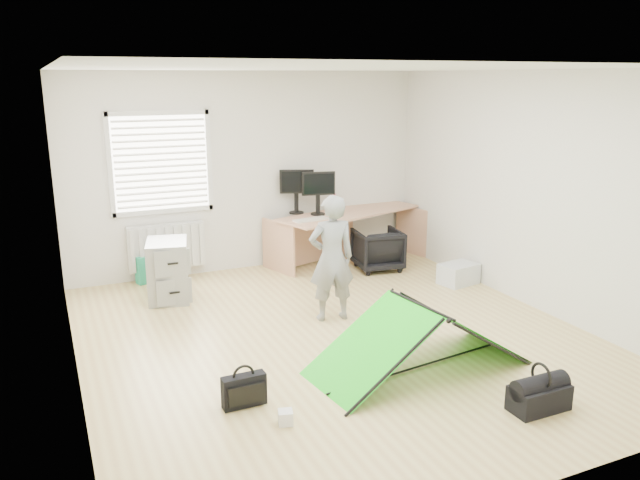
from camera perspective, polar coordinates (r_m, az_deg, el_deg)
name	(u,v)px	position (r m, az deg, el deg)	size (l,w,h in m)	color
ground	(336,337)	(6.56, 1.46, -8.87)	(5.50, 5.50, 0.00)	tan
back_wall	(250,172)	(8.66, -6.45, 6.17)	(5.00, 0.02, 2.70)	silver
window	(161,163)	(8.31, -14.34, 6.84)	(1.20, 0.06, 1.20)	silver
radiator	(167,246)	(8.48, -13.83, -0.56)	(1.00, 0.12, 0.60)	silver
desk	(349,237)	(8.99, 2.70, 0.24)	(2.22, 0.70, 0.76)	tan
filing_cabinet	(168,270)	(7.73, -13.71, -2.70)	(0.47, 0.62, 0.73)	gray
monitor_left	(296,197)	(8.76, -2.18, 3.91)	(0.48, 0.10, 0.46)	black
monitor_right	(318,199)	(8.66, -0.20, 3.76)	(0.46, 0.10, 0.44)	black
keyboard	(311,220)	(8.36, -0.85, 1.88)	(0.48, 0.16, 0.02)	beige
thermos	(333,202)	(8.96, 1.22, 3.50)	(0.07, 0.07, 0.25)	#CE7383
office_chair	(378,249)	(8.74, 5.28, -0.86)	(0.61, 0.63, 0.57)	black
person	(332,258)	(6.80, 1.06, -1.68)	(0.51, 0.34, 1.41)	gray
kite	(420,337)	(5.85, 9.09, -8.74)	(2.01, 0.88, 0.62)	#17D213
storage_crate	(458,274)	(8.33, 12.54, -3.03)	(0.48, 0.33, 0.27)	silver
tote_bag	(148,269)	(8.48, -15.45, -2.56)	(0.31, 0.13, 0.36)	#23AC7D
laptop_bag	(244,391)	(5.28, -6.96, -13.51)	(0.36, 0.11, 0.27)	black
white_box	(285,417)	(5.05, -3.17, -15.89)	(0.11, 0.11, 0.11)	silver
duffel_bag	(539,398)	(5.50, 19.39, -13.44)	(0.49, 0.25, 0.21)	black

